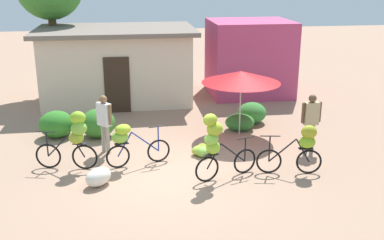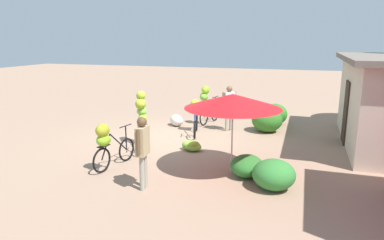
% 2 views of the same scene
% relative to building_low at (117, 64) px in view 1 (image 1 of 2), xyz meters
% --- Properties ---
extents(ground_plane, '(60.00, 60.00, 0.00)m').
position_rel_building_low_xyz_m(ground_plane, '(1.50, -7.33, -1.42)').
color(ground_plane, '#9D7A63').
extents(building_low, '(5.94, 3.88, 2.80)m').
position_rel_building_low_xyz_m(building_low, '(0.00, 0.00, 0.00)').
color(building_low, beige).
rests_on(building_low, ground).
extents(shop_pink, '(3.20, 2.80, 2.98)m').
position_rel_building_low_xyz_m(shop_pink, '(5.31, 0.25, 0.07)').
color(shop_pink, '#BA3E6A').
rests_on(shop_pink, ground).
extents(hedge_bush_front_left, '(1.05, 0.98, 0.82)m').
position_rel_building_low_xyz_m(hedge_bush_front_left, '(-1.84, -4.07, -1.01)').
color(hedge_bush_front_left, '#2E7724').
rests_on(hedge_bush_front_left, ground).
extents(hedge_bush_front_right, '(1.05, 1.10, 0.87)m').
position_rel_building_low_xyz_m(hedge_bush_front_right, '(-0.59, -4.24, -0.98)').
color(hedge_bush_front_right, '#2F7023').
rests_on(hedge_bush_front_right, ground).
extents(hedge_bush_mid, '(0.94, 0.81, 0.52)m').
position_rel_building_low_xyz_m(hedge_bush_mid, '(3.86, -4.23, -1.16)').
color(hedge_bush_mid, '#2D6F2B').
rests_on(hedge_bush_mid, ground).
extents(hedge_bush_by_door, '(0.94, 0.96, 0.68)m').
position_rel_building_low_xyz_m(hedge_bush_by_door, '(4.45, -3.54, -1.08)').
color(hedge_bush_by_door, '#348035').
rests_on(hedge_bush_by_door, ground).
extents(market_umbrella, '(2.39, 2.39, 2.01)m').
position_rel_building_low_xyz_m(market_umbrella, '(3.75, -4.65, 0.41)').
color(market_umbrella, beige).
rests_on(market_umbrella, ground).
extents(bicycle_leftmost, '(1.60, 0.50, 1.55)m').
position_rel_building_low_xyz_m(bicycle_leftmost, '(-1.03, -6.64, -0.51)').
color(bicycle_leftmost, black).
rests_on(bicycle_leftmost, ground).
extents(bicycle_near_pile, '(1.69, 0.60, 1.18)m').
position_rel_building_low_xyz_m(bicycle_near_pile, '(0.29, -6.65, -0.69)').
color(bicycle_near_pile, black).
rests_on(bicycle_near_pile, ground).
extents(bicycle_center_loaded, '(1.65, 0.72, 1.73)m').
position_rel_building_low_xyz_m(bicycle_center_loaded, '(2.39, -7.78, -0.42)').
color(bicycle_center_loaded, black).
rests_on(bicycle_center_loaded, ground).
extents(bicycle_by_shop, '(1.63, 0.38, 1.27)m').
position_rel_building_low_xyz_m(bicycle_by_shop, '(4.56, -7.69, -0.67)').
color(bicycle_by_shop, black).
rests_on(bicycle_by_shop, ground).
extents(banana_pile_on_ground, '(0.67, 0.69, 0.31)m').
position_rel_building_low_xyz_m(banana_pile_on_ground, '(2.33, -6.14, -1.28)').
color(banana_pile_on_ground, '#98B132').
rests_on(banana_pile_on_ground, ground).
extents(produce_sack, '(0.81, 0.81, 0.44)m').
position_rel_building_low_xyz_m(produce_sack, '(-0.42, -7.68, -1.20)').
color(produce_sack, silver).
rests_on(produce_sack, ground).
extents(person_vendor, '(0.43, 0.44, 1.66)m').
position_rel_building_low_xyz_m(person_vendor, '(-0.31, -5.59, -0.40)').
color(person_vendor, gray).
rests_on(person_vendor, ground).
extents(person_bystander, '(0.58, 0.23, 1.66)m').
position_rel_building_low_xyz_m(person_bystander, '(5.34, -6.31, -0.40)').
color(person_bystander, gray).
rests_on(person_bystander, ground).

